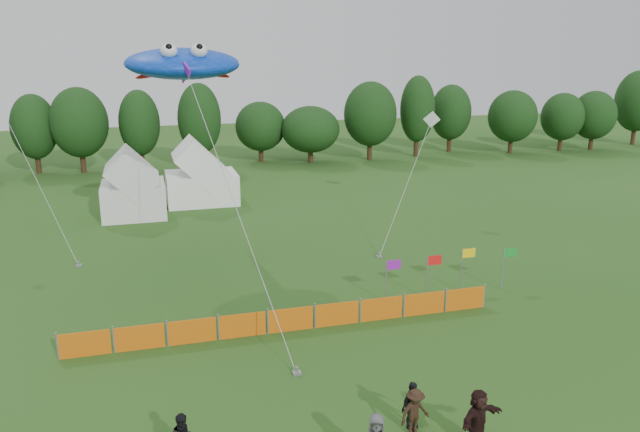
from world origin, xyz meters
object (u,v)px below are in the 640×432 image
object	(u,v)px
barrier_fence	(290,320)
spectator_c	(415,413)
tent_left	(133,189)
spectator_d	(412,405)
stingray_kite	(183,64)
spectator_f	(478,419)
tent_right	(201,178)

from	to	relation	value
barrier_fence	spectator_c	size ratio (longest dim) A/B	11.71
tent_left	spectator_d	xyz separation A→B (m)	(8.22, -28.34, -1.13)
spectator_d	stingray_kite	distance (m)	21.77
spectator_f	spectator_d	bearing A→B (deg)	115.10
spectator_d	spectator_f	xyz separation A→B (m)	(1.49, -1.36, 0.13)
barrier_fence	spectator_d	bearing A→B (deg)	-75.32
barrier_fence	stingray_kite	xyz separation A→B (m)	(-3.00, 11.20, 10.00)
spectator_d	stingray_kite	world-z (taller)	stingray_kite
tent_left	spectator_c	world-z (taller)	tent_left
tent_left	barrier_fence	size ratio (longest dim) A/B	0.24
tent_left	spectator_f	world-z (taller)	tent_left
spectator_c	spectator_f	distance (m)	1.84
tent_right	spectator_c	xyz separation A→B (m)	(3.28, -31.28, -1.11)
tent_left	spectator_f	distance (m)	31.26
tent_left	tent_right	xyz separation A→B (m)	(4.89, 2.58, -0.04)
tent_left	barrier_fence	xyz separation A→B (m)	(6.22, -20.70, -1.41)
tent_right	spectator_f	size ratio (longest dim) A/B	2.87
tent_right	spectator_d	distance (m)	31.12
spectator_c	spectator_f	size ratio (longest dim) A/B	0.84
spectator_c	spectator_d	size ratio (longest dim) A/B	0.98
spectator_f	stingray_kite	xyz separation A→B (m)	(-6.49, 20.20, 9.58)
tent_left	spectator_d	world-z (taller)	tent_left
tent_right	spectator_d	size ratio (longest dim) A/B	3.36
spectator_c	stingray_kite	xyz separation A→B (m)	(-4.95, 19.20, 9.73)
tent_left	barrier_fence	bearing A→B (deg)	-73.27
tent_right	spectator_c	bearing A→B (deg)	-84.01
tent_right	stingray_kite	size ratio (longest dim) A/B	0.24
stingray_kite	tent_right	bearing A→B (deg)	82.13
tent_right	spectator_f	bearing A→B (deg)	-81.50
spectator_f	stingray_kite	world-z (taller)	stingray_kite
spectator_f	tent_right	bearing A→B (deg)	76.08
barrier_fence	spectator_f	distance (m)	9.66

